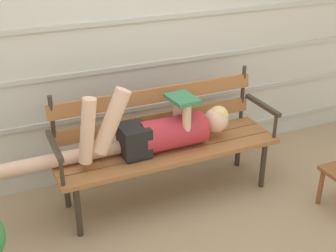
{
  "coord_description": "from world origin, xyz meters",
  "views": [
    {
      "loc": [
        -1.21,
        -2.63,
        2.06
      ],
      "look_at": [
        0.0,
        0.08,
        0.61
      ],
      "focal_mm": 48.53,
      "sensor_mm": 36.0,
      "label": 1
    }
  ],
  "objects": [
    {
      "name": "house_siding",
      "position": [
        0.0,
        0.64,
        1.28
      ],
      "size": [
        5.03,
        0.08,
        2.56
      ],
      "color": "beige",
      "rests_on": "ground"
    },
    {
      "name": "ground_plane",
      "position": [
        0.0,
        0.0,
        0.0
      ],
      "size": [
        12.0,
        12.0,
        0.0
      ],
      "primitive_type": "plane",
      "color": "tan"
    },
    {
      "name": "park_bench",
      "position": [
        0.0,
        0.15,
        0.48
      ],
      "size": [
        1.7,
        0.49,
        0.89
      ],
      "color": "#9E6638",
      "rests_on": "ground"
    },
    {
      "name": "reclining_person",
      "position": [
        -0.12,
        0.08,
        0.59
      ],
      "size": [
        1.72,
        0.26,
        0.56
      ],
      "color": "#B72D38"
    }
  ]
}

